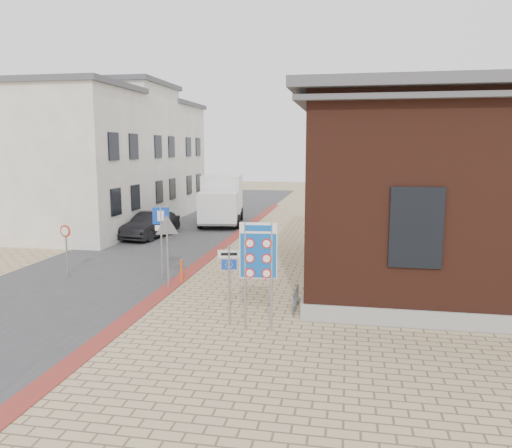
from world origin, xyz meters
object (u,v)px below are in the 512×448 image
Objects in this scene: sedan at (150,225)px; box_truck at (222,199)px; essen_sign at (229,273)px; border_sign at (258,253)px; parking_sign at (161,229)px; bollard at (181,271)px.

box_truck is at bearing 72.47° from sedan.
essen_sign reaches higher than sedan.
box_truck is at bearing 92.56° from essen_sign.
box_truck reaches higher than border_sign.
box_truck is 18.89m from essen_sign.
border_sign is 1.08m from essen_sign.
border_sign reaches higher than parking_sign.
parking_sign is (-4.46, 4.42, -0.17)m from border_sign.
essen_sign is 2.59× the size of bollard.
sedan is at bearing 118.82° from bollard.
box_truck is 14.07m from parking_sign.
box_truck is 2.14× the size of border_sign.
essen_sign is 5.59m from parking_sign.
bollard is at bearing -90.70° from box_truck.
bollard is (-3.65, 4.24, -1.70)m from border_sign.
essen_sign is at bearing -51.93° from sedan.
box_truck is 2.24× the size of parking_sign.
parking_sign reaches higher than sedan.
sedan is at bearing 108.31° from essen_sign.
box_truck is at bearing 102.46° from border_sign.
border_sign is (5.74, -18.42, 0.50)m from box_truck.
essen_sign is (7.50, -12.61, 0.79)m from sedan.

